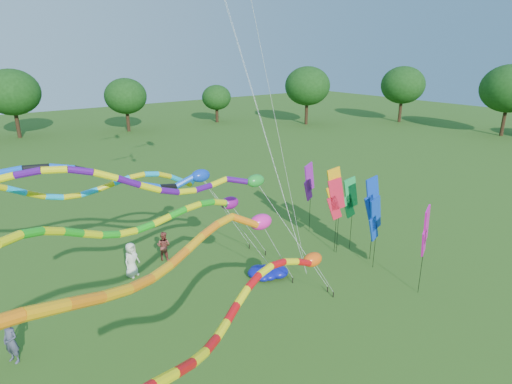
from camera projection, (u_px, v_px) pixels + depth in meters
ground at (329, 337)px, 17.64m from camera, size 160.00×160.00×0.00m
tree_ring at (246, 245)px, 13.50m from camera, size 112.81×118.34×9.56m
tube_kite_red at (262, 294)px, 13.34m from camera, size 12.45×6.19×6.12m
tube_kite_orange at (175, 256)px, 12.71m from camera, size 15.84×7.38×7.68m
tube_kite_purple at (160, 182)px, 15.10m from camera, size 14.06×2.40×8.48m
tube_kite_blue at (98, 178)px, 16.12m from camera, size 15.06×1.84×8.18m
tube_kite_cyan at (142, 182)px, 18.54m from camera, size 12.44×2.45×7.52m
tube_kite_green at (173, 214)px, 17.63m from camera, size 12.86×4.52×6.84m
banner_pole_green at (350, 198)px, 24.38m from camera, size 1.16×0.22×4.49m
banner_pole_violet at (309, 182)px, 26.66m from camera, size 1.14×0.36×4.67m
banner_pole_magenta_a at (425, 231)px, 19.61m from camera, size 1.11×0.51×4.60m
banner_pole_blue_a at (375, 219)px, 22.22m from camera, size 1.16×0.24×4.15m
banner_pole_orange at (334, 189)px, 23.75m from camera, size 1.15×0.34×5.18m
banner_pole_blue_b at (372, 198)px, 22.95m from camera, size 1.16×0.20×4.93m
banner_pole_red at (336, 199)px, 23.87m from camera, size 1.11×0.49×4.58m
blue_nylon_heap at (273, 274)px, 22.12m from camera, size 1.42×1.64×0.54m
person_a at (131, 260)px, 22.12m from camera, size 1.08×0.93×1.86m
person_b at (11, 341)px, 15.99m from camera, size 0.71×0.79×1.80m
person_c at (164, 246)px, 23.88m from camera, size 1.01×1.04×1.68m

